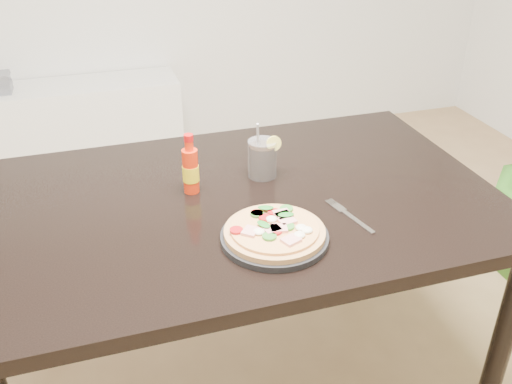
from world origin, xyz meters
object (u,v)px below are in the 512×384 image
object	(u,v)px
pizza	(275,230)
fork	(348,215)
hot_sauce_bottle	(191,170)
media_console	(56,129)
plate	(274,237)
dining_table	(243,222)
cola_cup	(262,159)

from	to	relation	value
pizza	fork	world-z (taller)	pizza
hot_sauce_bottle	media_console	world-z (taller)	hot_sauce_bottle
media_console	plate	bearing A→B (deg)	-74.59
dining_table	plate	bearing A→B (deg)	-86.45
dining_table	pizza	size ratio (longest dim) A/B	5.68
media_console	cola_cup	bearing A→B (deg)	-69.74
hot_sauce_bottle	cola_cup	bearing A→B (deg)	8.13
fork	plate	bearing A→B (deg)	179.35
plate	hot_sauce_bottle	bearing A→B (deg)	115.63
pizza	media_console	distance (m)	2.24
cola_cup	fork	bearing A→B (deg)	-62.68
fork	media_console	bearing A→B (deg)	98.35
pizza	media_console	world-z (taller)	pizza
pizza	dining_table	bearing A→B (deg)	93.89
plate	media_console	xyz separation A→B (m)	(-0.58, 2.10, -0.51)
plate	cola_cup	size ratio (longest dim) A/B	1.52
hot_sauce_bottle	fork	size ratio (longest dim) A/B	0.93
dining_table	media_console	xyz separation A→B (m)	(-0.57, 1.88, -0.42)
pizza	plate	bearing A→B (deg)	-139.89
dining_table	fork	xyz separation A→B (m)	(0.23, -0.18, 0.09)
plate	dining_table	bearing A→B (deg)	93.55
hot_sauce_bottle	cola_cup	size ratio (longest dim) A/B	0.99
pizza	hot_sauce_bottle	bearing A→B (deg)	115.90
dining_table	cola_cup	size ratio (longest dim) A/B	8.04
plate	fork	bearing A→B (deg)	12.27
plate	pizza	xyz separation A→B (m)	(0.00, 0.00, 0.02)
hot_sauce_bottle	cola_cup	distance (m)	0.22
cola_cup	fork	xyz separation A→B (m)	(0.14, -0.28, -0.05)
dining_table	media_console	distance (m)	2.00
dining_table	hot_sauce_bottle	xyz separation A→B (m)	(-0.13, 0.07, 0.15)
dining_table	media_console	world-z (taller)	dining_table
dining_table	pizza	xyz separation A→B (m)	(0.02, -0.22, 0.11)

